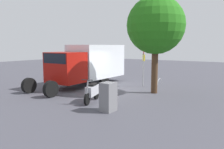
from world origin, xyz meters
name	(u,v)px	position (x,y,z in m)	size (l,w,h in m)	color
ground_plane	(117,90)	(0.00, 0.00, 0.00)	(60.00, 60.00, 0.00)	#474750
box_truck_near	(88,63)	(-0.47, -2.72, 1.57)	(7.76, 2.28, 2.81)	black
motorcycle	(92,91)	(3.27, 0.63, 0.52)	(1.76, 0.78, 1.20)	black
stop_sign	(144,57)	(-1.98, 0.86, 1.98)	(0.71, 0.33, 2.97)	#9E9EA3
street_tree	(156,26)	(-0.39, 2.34, 3.88)	(3.29, 3.29, 5.55)	#47301E
utility_cabinet	(108,97)	(4.14, 2.19, 0.61)	(0.59, 0.54, 1.22)	slate
bike_rack_hoop	(159,84)	(-3.39, 1.47, 0.00)	(0.85, 0.85, 0.05)	#B7B7BC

